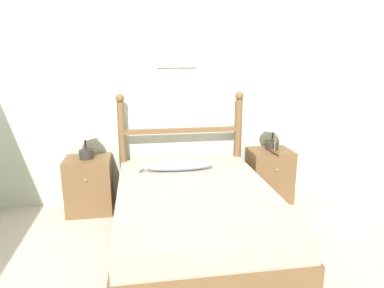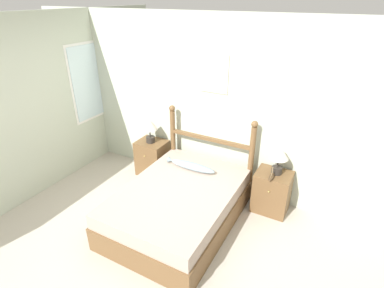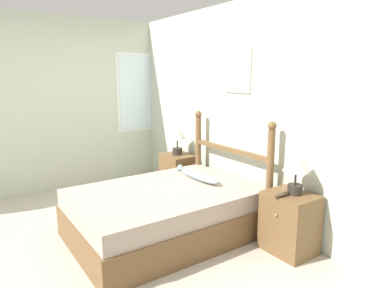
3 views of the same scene
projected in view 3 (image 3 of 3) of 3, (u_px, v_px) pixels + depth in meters
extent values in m
plane|color=#B7AD9E|center=(104.00, 247.00, 3.46)|extent=(16.00, 16.00, 0.00)
cube|color=beige|center=(235.00, 111.00, 4.18)|extent=(6.40, 0.06, 2.55)
cube|color=beige|center=(238.00, 70.00, 3.99)|extent=(0.43, 0.02, 0.53)
cube|color=silver|center=(237.00, 70.00, 3.98)|extent=(0.37, 0.01, 0.47)
cube|color=beige|center=(45.00, 106.00, 4.91)|extent=(0.06, 6.40, 2.55)
cube|color=white|center=(142.00, 92.00, 5.72)|extent=(0.01, 0.87, 1.28)
cube|color=silver|center=(142.00, 92.00, 5.71)|extent=(0.01, 0.79, 1.20)
cube|color=brown|center=(165.00, 221.00, 3.70)|extent=(1.36, 1.91, 0.32)
cube|color=tan|center=(164.00, 198.00, 3.65)|extent=(1.32, 1.87, 0.20)
cylinder|color=brown|center=(198.00, 160.00, 4.65)|extent=(0.08, 0.08, 1.16)
sphere|color=brown|center=(198.00, 114.00, 4.52)|extent=(0.09, 0.09, 0.09)
cylinder|color=brown|center=(269.00, 184.00, 3.62)|extent=(0.08, 0.08, 1.16)
sphere|color=brown|center=(272.00, 126.00, 3.49)|extent=(0.09, 0.09, 0.09)
cube|color=brown|center=(230.00, 150.00, 4.08)|extent=(1.28, 0.05, 0.05)
cube|color=brown|center=(178.00, 175.00, 4.94)|extent=(0.47, 0.39, 0.59)
sphere|color=tan|center=(166.00, 168.00, 4.80)|extent=(0.02, 0.02, 0.02)
cube|color=brown|center=(290.00, 223.00, 3.33)|extent=(0.47, 0.39, 0.59)
sphere|color=tan|center=(276.00, 215.00, 3.19)|extent=(0.02, 0.02, 0.02)
cylinder|color=#2D2823|center=(177.00, 151.00, 4.87)|extent=(0.14, 0.14, 0.10)
cylinder|color=#2D2823|center=(177.00, 143.00, 4.85)|extent=(0.02, 0.02, 0.13)
cone|color=beige|center=(177.00, 133.00, 4.81)|extent=(0.25, 0.25, 0.18)
cylinder|color=#2D2823|center=(295.00, 189.00, 3.26)|extent=(0.14, 0.14, 0.10)
cylinder|color=#2D2823|center=(296.00, 178.00, 3.24)|extent=(0.02, 0.02, 0.13)
cone|color=beige|center=(297.00, 162.00, 3.20)|extent=(0.25, 0.25, 0.18)
ellipsoid|color=#4C3823|center=(282.00, 194.00, 3.21)|extent=(0.06, 0.23, 0.04)
cylinder|color=#997F56|center=(283.00, 186.00, 3.19)|extent=(0.01, 0.01, 0.13)
ellipsoid|color=#8499A3|center=(199.00, 176.00, 3.96)|extent=(0.69, 0.15, 0.10)
cone|color=#8499A3|center=(181.00, 168.00, 4.26)|extent=(0.06, 0.09, 0.09)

